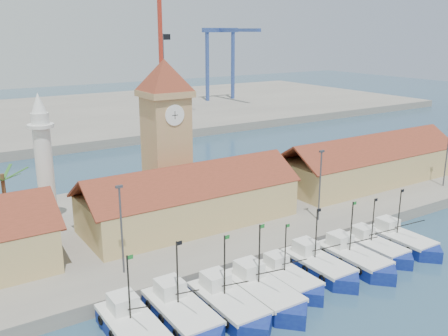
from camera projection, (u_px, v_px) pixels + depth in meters
ground at (296, 305)px, 46.34m from camera, size 400.00×400.00×0.00m
quay at (176, 218)px, 65.52m from camera, size 140.00×32.00×1.50m
terminal at (28, 120)px, 134.94m from camera, size 240.00×80.00×2.00m
boat_0 at (135, 332)px, 40.76m from camera, size 3.71×10.15×7.68m
boat_1 at (184, 316)px, 43.06m from camera, size 3.78×10.36×7.84m
boat_2 at (230, 307)px, 44.53m from camera, size 3.72×10.20×7.72m
boat_3 at (265, 294)px, 46.53m from camera, size 3.81×10.44×7.90m
boat_4 at (290, 280)px, 49.44m from camera, size 3.24×8.87×6.71m
boat_5 at (320, 267)px, 51.96m from camera, size 3.56×9.74×7.37m
boat_6 at (355, 260)px, 53.57m from camera, size 3.63×9.95×7.53m
boat_7 at (377, 249)px, 56.43m from camera, size 3.31×9.07×6.86m
boat_8 at (403, 242)px, 58.27m from camera, size 3.53×9.67×7.32m
hall_center at (190, 204)px, 61.42m from camera, size 27.04×10.13×7.61m
hall_right at (368, 166)px, 78.22m from camera, size 31.20×10.13×7.61m
clock_tower at (166, 132)px, 64.13m from camera, size 5.80×5.80×22.70m
minaret at (44, 162)px, 58.48m from camera, size 3.00×3.00×16.30m
palm_tree at (5, 202)px, 55.17m from camera, size 5.60×5.03×8.39m
lamp_posts at (229, 202)px, 54.56m from camera, size 80.70×0.25×9.03m
crane_red_right at (162, 18)px, 142.33m from camera, size 1.00×35.42×46.28m
gantry at (226, 44)px, 159.66m from camera, size 13.00×22.00×23.20m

